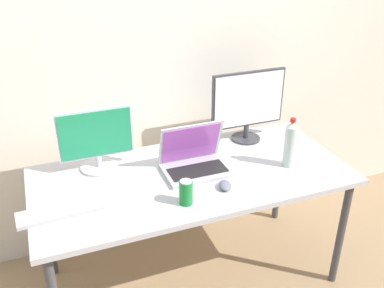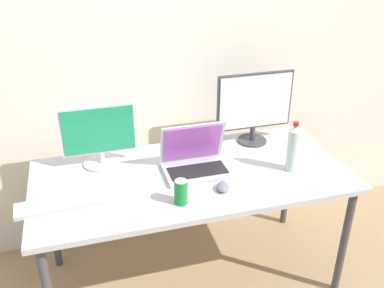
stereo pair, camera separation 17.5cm
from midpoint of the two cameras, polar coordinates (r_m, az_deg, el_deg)
ground_plane at (r=2.78m, az=1.89°, el=-17.17°), size 16.00×16.00×0.00m
wall_back at (r=2.63m, az=-1.68°, el=13.11°), size 7.00×0.08×2.60m
work_desk at (r=2.35m, az=2.14°, el=-5.23°), size 1.70×0.80×0.74m
monitor_left at (r=2.36m, az=-10.20°, el=1.10°), size 0.40×0.21×0.35m
monitor_center at (r=2.59m, az=10.28°, el=5.08°), size 0.47×0.18×0.44m
laptop_silver at (r=2.33m, az=2.56°, el=-2.16°), size 0.35×0.26×0.26m
keyboard_main at (r=2.13m, az=-15.13°, el=-7.80°), size 0.41×0.15×0.02m
mouse_by_keyboard at (r=2.19m, az=6.41°, el=-5.75°), size 0.09×0.11×0.03m
water_bottle at (r=2.37m, az=15.41°, el=-0.58°), size 0.07×0.07×0.29m
soda_can_near_keyboard at (r=2.05m, az=0.97°, el=-6.46°), size 0.07×0.07×0.13m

